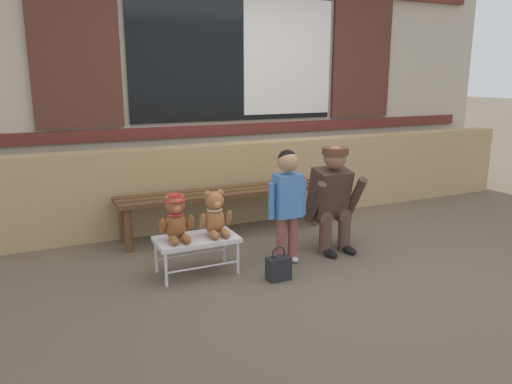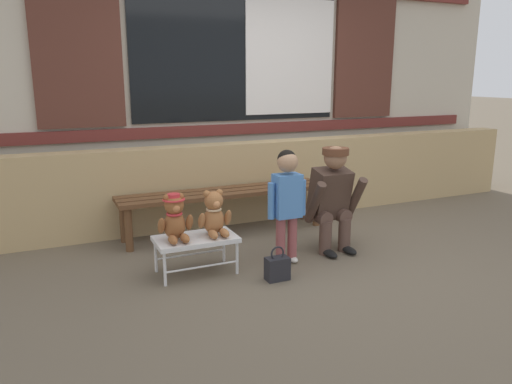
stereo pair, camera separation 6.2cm
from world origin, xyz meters
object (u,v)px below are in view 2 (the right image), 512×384
teddy_bear_with_hat (175,218)px  adult_crouching (332,198)px  small_display_bench (196,241)px  wooden_bench_long (225,197)px  child_standing (287,194)px  handbag_on_ground (277,268)px  teddy_bear_plain (214,215)px

teddy_bear_with_hat → adult_crouching: adult_crouching is taller
small_display_bench → adult_crouching: size_ratio=0.67×
wooden_bench_long → adult_crouching: bearing=-49.8°
child_standing → handbag_on_ground: child_standing is taller
small_display_bench → teddy_bear_plain: size_ratio=1.76×
wooden_bench_long → adult_crouching: size_ratio=2.21×
wooden_bench_long → teddy_bear_with_hat: 1.14m
teddy_bear_with_hat → handbag_on_ground: bearing=-29.5°
small_display_bench → adult_crouching: (1.28, 0.03, 0.21)m
teddy_bear_plain → child_standing: (0.60, -0.09, 0.13)m
wooden_bench_long → child_standing: (0.19, -0.96, 0.22)m
small_display_bench → handbag_on_ground: (0.53, -0.39, -0.17)m
child_standing → teddy_bear_with_hat: bearing=174.3°
handbag_on_ground → wooden_bench_long: bearing=88.0°
wooden_bench_long → adult_crouching: (0.70, -0.83, 0.11)m
adult_crouching → handbag_on_ground: bearing=-150.8°
teddy_bear_with_hat → child_standing: 0.93m
teddy_bear_plain → adult_crouching: size_ratio=0.38×
teddy_bear_plain → adult_crouching: (1.12, 0.03, 0.02)m
adult_crouching → teddy_bear_with_hat: bearing=-178.9°
teddy_bear_plain → child_standing: child_standing is taller
teddy_bear_with_hat → teddy_bear_plain: bearing=-0.1°
teddy_bear_with_hat → child_standing: bearing=-5.7°
small_display_bench → child_standing: 0.83m
small_display_bench → teddy_bear_with_hat: (-0.16, 0.00, 0.21)m
wooden_bench_long → teddy_bear_plain: bearing=-115.5°
teddy_bear_plain → handbag_on_ground: (0.37, -0.39, -0.37)m
wooden_bench_long → small_display_bench: size_ratio=3.28×
teddy_bear_with_hat → adult_crouching: bearing=1.1°
wooden_bench_long → teddy_bear_with_hat: teddy_bear_with_hat is taller
teddy_bear_plain → handbag_on_ground: bearing=-46.6°
child_standing → handbag_on_ground: size_ratio=3.52×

